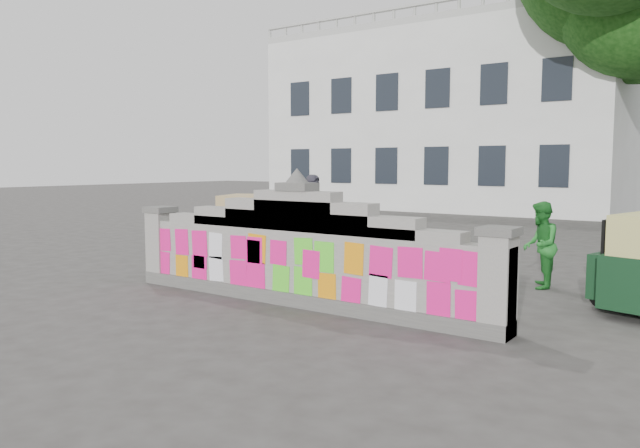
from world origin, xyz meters
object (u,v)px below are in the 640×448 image
(cyclist_bike, at_px, (315,243))
(cyclist_rider, at_px, (315,227))
(rickshaw_left, at_px, (272,227))
(pedestrian, at_px, (540,245))

(cyclist_bike, height_order, cyclist_rider, cyclist_rider)
(cyclist_rider, bearing_deg, rickshaw_left, 86.78)
(pedestrian, distance_m, rickshaw_left, 5.60)
(cyclist_rider, xyz_separation_m, rickshaw_left, (-1.26, 0.18, -0.08))
(cyclist_rider, distance_m, pedestrian, 4.36)
(cyclist_bike, xyz_separation_m, pedestrian, (4.34, 0.44, 0.25))
(pedestrian, height_order, rickshaw_left, pedestrian)
(cyclist_rider, relative_size, pedestrian, 1.11)
(pedestrian, xyz_separation_m, rickshaw_left, (-5.60, -0.26, 0.00))
(pedestrian, bearing_deg, cyclist_rider, -98.77)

